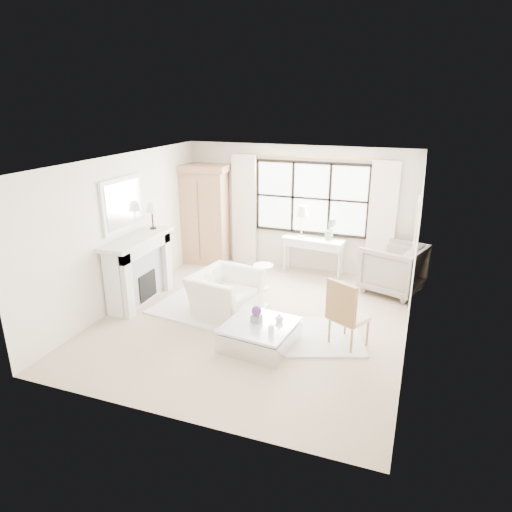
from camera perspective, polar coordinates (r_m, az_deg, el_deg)
The scene contains 32 objects.
floor at distance 7.96m, azimuth -0.34°, elevation -7.89°, with size 5.50×5.50×0.00m, color tan.
ceiling at distance 7.15m, azimuth -0.38°, elevation 11.77°, with size 5.50×5.50×0.00m, color white.
wall_back at distance 9.97m, azimuth 5.18°, elevation 5.94°, with size 5.00×5.00×0.00m, color beige.
wall_front at distance 5.14m, azimuth -11.20°, elevation -7.45°, with size 5.00×5.00×0.00m, color beige.
wall_left at distance 8.60m, azimuth -16.19°, elevation 3.09°, with size 5.50×5.50×0.00m, color white.
wall_right at distance 7.02m, azimuth 19.14°, elevation -0.81°, with size 5.50×5.50×0.00m, color silver.
window_pane at distance 9.83m, azimuth 6.90°, elevation 7.17°, with size 2.40×0.02×1.50m, color white.
window_frame at distance 9.82m, azimuth 6.88°, elevation 7.16°, with size 2.50×0.04×1.50m, color black, non-canonical shape.
curtain_rod at distance 9.63m, azimuth 7.02°, elevation 12.17°, with size 0.04×0.04×3.30m, color #B6873F.
curtain_left at distance 10.27m, azimuth -1.49°, elevation 5.74°, with size 0.55×0.10×2.47m, color beige.
curtain_right at distance 9.62m, azimuth 15.44°, elevation 4.11°, with size 0.55×0.10×2.47m, color white.
fireplace at distance 8.69m, azimuth -14.55°, elevation -1.48°, with size 0.58×1.66×1.26m.
mirror_frame at distance 8.47m, azimuth -16.33°, elevation 6.26°, with size 0.05×1.15×0.95m, color white.
mirror_glass at distance 8.45m, azimuth -16.16°, elevation 6.25°, with size 0.02×1.00×0.80m, color silver.
art_frame at distance 8.59m, azimuth 19.46°, elevation 4.12°, with size 0.04×0.62×0.82m, color white.
art_canvas at distance 8.59m, azimuth 19.33°, elevation 4.14°, with size 0.01×0.52×0.72m, color #C5B198.
mantel_lamp at distance 8.82m, azimuth -12.91°, elevation 5.80°, with size 0.22×0.22×0.51m.
armoire at distance 10.40m, azimuth -6.45°, elevation 5.26°, with size 1.18×0.81×2.24m.
console_table at distance 9.88m, azimuth 7.14°, elevation -0.01°, with size 1.35×0.61×0.80m.
console_lamp at distance 9.65m, azimuth 5.78°, elevation 5.51°, with size 0.28×0.28×0.69m.
orchid_plant at distance 9.64m, azimuth 9.29°, elevation 3.34°, with size 0.25×0.21×0.46m, color #5A754E.
side_table at distance 9.05m, azimuth 0.91°, elevation -2.16°, with size 0.40×0.40×0.51m.
rug_left at distance 8.34m, azimuth -6.10°, elevation -6.55°, with size 1.87×1.32×0.03m, color white.
rug_right at distance 7.45m, azimuth 6.25°, elevation -9.88°, with size 1.73×1.30×0.03m, color silver.
club_armchair at distance 8.08m, azimuth -3.95°, elevation -4.60°, with size 1.14×0.99×0.74m, color white.
wingback_chair at distance 9.27m, azimuth 16.73°, elevation -1.44°, with size 1.04×1.07×0.97m, color gray.
french_chair at distance 7.17m, azimuth 11.38°, elevation -8.72°, with size 0.65×0.65×1.08m.
coffee_table at distance 7.08m, azimuth 0.46°, elevation -9.89°, with size 1.11×1.11×0.38m.
planter_box at distance 7.02m, azimuth 0.05°, elevation -7.82°, with size 0.15×0.15×0.11m, color slate.
planter_flowers at distance 6.96m, azimuth 0.05°, elevation -6.86°, with size 0.15×0.15×0.15m, color #532A69.
pillar_candle at distance 6.72m, azimuth 1.90°, elevation -9.12°, with size 0.08×0.08×0.12m, color white.
coffee_vase at distance 7.03m, azimuth 2.93°, elevation -7.69°, with size 0.13×0.13×0.14m, color silver.
Camera 1 is at (2.47, -6.64, 3.62)m, focal length 32.00 mm.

